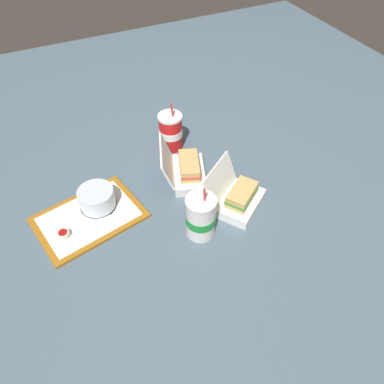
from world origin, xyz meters
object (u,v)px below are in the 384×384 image
Objects in this scene: clamshell_sandwich_back at (239,198)px; soda_cup_corner at (201,217)px; ketchup_cup at (64,234)px; plastic_fork at (56,215)px; food_tray at (89,218)px; clamshell_sandwich_front at (187,170)px; cake_container at (97,199)px; soda_cup_front at (171,132)px.

soda_cup_corner is at bearing -164.39° from clamshell_sandwich_back.
plastic_fork is (-0.01, 0.11, -0.01)m from ketchup_cup.
clamshell_sandwich_front is (0.41, 0.04, 0.04)m from food_tray.
soda_cup_corner is (0.45, -0.28, 0.07)m from plastic_fork.
clamshell_sandwich_front is at bearing 1.10° from cake_container.
ketchup_cup is 0.36× the size of plastic_fork.
soda_cup_front reaches higher than clamshell_sandwich_back.
soda_cup_front is at bearing 30.18° from food_tray.
clamshell_sandwich_back reaches higher than plastic_fork.
clamshell_sandwich_front is 1.13× the size of soda_cup_corner.
cake_container reaches higher than plastic_fork.
clamshell_sandwich_back is 1.15× the size of soda_cup_corner.
soda_cup_front is at bearing 29.90° from ketchup_cup.
plastic_fork is (-0.15, 0.02, -0.03)m from cake_container.
cake_container is at bearing -150.65° from soda_cup_front.
cake_container is 1.22× the size of plastic_fork.
soda_cup_front is at bearing 83.85° from clamshell_sandwich_front.
soda_cup_front is at bearing 29.35° from cake_container.
plastic_fork is at bearing -159.88° from soda_cup_front.
cake_container is 0.52m from clamshell_sandwich_back.
clamshell_sandwich_back is 0.25m from clamshell_sandwich_front.
food_tray is 0.42m from clamshell_sandwich_front.
food_tray is 0.51m from soda_cup_front.
soda_cup_front reaches higher than cake_container.
clamshell_sandwich_front is at bearing -96.15° from soda_cup_front.
ketchup_cup is at bearing -105.31° from plastic_fork.
clamshell_sandwich_front is (0.37, 0.01, -0.01)m from cake_container.
clamshell_sandwich_front is at bearing -19.58° from plastic_fork.
cake_container is at bearing -25.75° from plastic_fork.
cake_container is 0.52× the size of clamshell_sandwich_front.
clamshell_sandwich_front is (0.51, 0.10, 0.02)m from ketchup_cup.
clamshell_sandwich_back reaches higher than cake_container.
food_tray is 1.61× the size of clamshell_sandwich_back.
ketchup_cup is 0.15× the size of clamshell_sandwich_back.
ketchup_cup is 0.52m from clamshell_sandwich_front.
ketchup_cup is 0.18× the size of soda_cup_corner.
clamshell_sandwich_back is at bearing -11.19° from ketchup_cup.
clamshell_sandwich_front is (-0.11, 0.22, -0.00)m from clamshell_sandwich_back.
plastic_fork is 0.58m from soda_cup_front.
food_tray is at bearing -46.03° from plastic_fork.
ketchup_cup is at bearing -148.66° from cake_container.
food_tray is 3.12× the size of cake_container.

